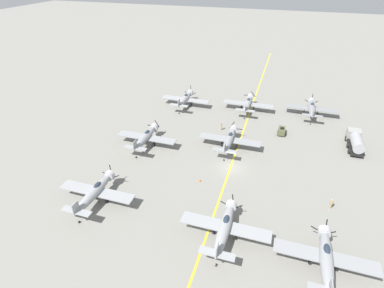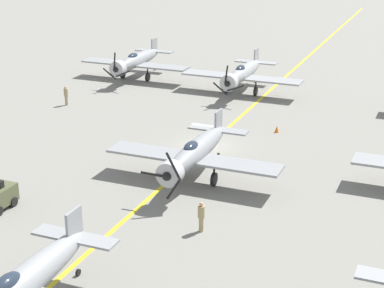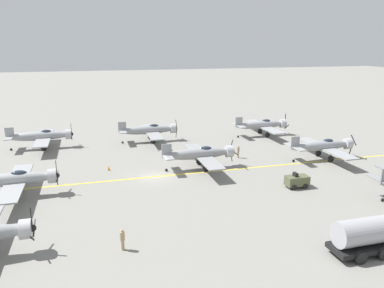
% 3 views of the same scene
% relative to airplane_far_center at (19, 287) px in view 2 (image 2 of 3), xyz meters
% --- Properties ---
extents(ground_plane, '(400.00, 400.00, 0.00)m').
position_rel_airplane_far_center_xyz_m(ground_plane, '(0.74, -24.15, -2.01)').
color(ground_plane, gray).
extents(taxiway_stripe, '(0.30, 160.00, 0.01)m').
position_rel_airplane_far_center_xyz_m(taxiway_stripe, '(0.74, -24.15, -2.01)').
color(taxiway_stripe, yellow).
rests_on(taxiway_stripe, ground).
extents(airplane_far_center, '(12.00, 9.98, 3.65)m').
position_rel_airplane_far_center_xyz_m(airplane_far_center, '(0.00, 0.00, 0.00)').
color(airplane_far_center, gray).
rests_on(airplane_far_center, ground).
extents(airplane_mid_center, '(12.00, 9.98, 3.65)m').
position_rel_airplane_far_center_xyz_m(airplane_mid_center, '(-0.85, -17.95, 0.00)').
color(airplane_mid_center, gray).
rests_on(airplane_mid_center, ground).
extents(airplane_near_right, '(12.00, 9.98, 3.80)m').
position_rel_airplane_far_center_xyz_m(airplane_near_right, '(15.35, -41.08, 0.00)').
color(airplane_near_right, gray).
rests_on(airplane_near_right, ground).
extents(airplane_near_center, '(12.00, 9.98, 3.79)m').
position_rel_airplane_far_center_xyz_m(airplane_near_center, '(3.05, -40.05, -0.00)').
color(airplane_near_center, '#949799').
rests_on(airplane_near_center, ground).
extents(ground_crew_walking, '(0.39, 0.39, 1.81)m').
position_rel_airplane_far_center_xyz_m(ground_crew_walking, '(-3.94, -11.28, -1.02)').
color(ground_crew_walking, tan).
rests_on(ground_crew_walking, ground).
extents(ground_crew_inspecting, '(0.40, 0.40, 1.82)m').
position_rel_airplane_far_center_xyz_m(ground_crew_inspecting, '(16.96, -29.82, -1.02)').
color(ground_crew_inspecting, tan).
rests_on(ground_crew_inspecting, ground).
extents(traffic_cone, '(0.36, 0.36, 0.55)m').
position_rel_airplane_far_center_xyz_m(traffic_cone, '(-3.33, -29.70, -1.74)').
color(traffic_cone, orange).
rests_on(traffic_cone, ground).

